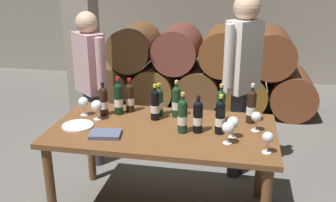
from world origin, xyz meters
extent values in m
cylinder|color=brown|center=(-1.26, 2.60, 0.30)|extent=(0.60, 0.90, 0.60)
cylinder|color=brown|center=(-0.63, 2.60, 0.30)|extent=(0.60, 0.90, 0.60)
cylinder|color=brown|center=(0.00, 2.60, 0.30)|extent=(0.60, 0.90, 0.60)
cylinder|color=brown|center=(0.63, 2.60, 0.30)|extent=(0.60, 0.90, 0.60)
cylinder|color=brown|center=(1.26, 2.60, 0.30)|extent=(0.60, 0.90, 0.60)
cylinder|color=brown|center=(-0.95, 2.60, 0.85)|extent=(0.60, 0.90, 0.60)
cylinder|color=brown|center=(-0.32, 2.60, 0.85)|extent=(0.60, 0.90, 0.60)
cylinder|color=brown|center=(0.31, 2.60, 0.85)|extent=(0.60, 0.90, 0.60)
cylinder|color=brown|center=(0.95, 2.60, 0.85)|extent=(0.60, 0.90, 0.60)
cube|color=gray|center=(-1.30, 1.60, 1.30)|extent=(0.32, 0.32, 2.60)
cube|color=brown|center=(0.00, 0.00, 0.74)|extent=(1.70, 0.90, 0.04)
cylinder|color=brown|center=(-0.77, -0.39, 0.36)|extent=(0.07, 0.07, 0.72)
cylinder|color=brown|center=(-0.77, 0.39, 0.36)|extent=(0.07, 0.07, 0.72)
cylinder|color=brown|center=(0.77, 0.39, 0.36)|extent=(0.07, 0.07, 0.72)
cylinder|color=#19381E|center=(0.42, 0.21, 0.87)|extent=(0.07, 0.07, 0.22)
sphere|color=#19381E|center=(0.42, 0.21, 0.98)|extent=(0.07, 0.07, 0.07)
cylinder|color=#19381E|center=(0.42, 0.21, 1.01)|extent=(0.03, 0.03, 0.07)
cylinder|color=tan|center=(0.42, 0.21, 1.06)|extent=(0.03, 0.03, 0.02)
cylinder|color=silver|center=(0.42, 0.21, 0.86)|extent=(0.07, 0.07, 0.07)
cylinder|color=black|center=(0.27, -0.02, 0.86)|extent=(0.07, 0.07, 0.20)
sphere|color=black|center=(0.27, -0.02, 0.97)|extent=(0.07, 0.07, 0.07)
cylinder|color=black|center=(0.27, -0.02, 0.99)|extent=(0.03, 0.03, 0.06)
cylinder|color=black|center=(0.27, -0.02, 1.04)|extent=(0.03, 0.03, 0.02)
cylinder|color=silver|center=(0.27, -0.02, 0.85)|extent=(0.07, 0.07, 0.06)
cylinder|color=black|center=(0.43, -0.01, 0.86)|extent=(0.07, 0.07, 0.21)
sphere|color=black|center=(0.43, -0.01, 0.98)|extent=(0.07, 0.07, 0.07)
cylinder|color=black|center=(0.43, -0.01, 1.00)|extent=(0.03, 0.03, 0.07)
cylinder|color=gold|center=(0.43, -0.01, 1.05)|extent=(0.03, 0.03, 0.02)
cylinder|color=silver|center=(0.43, -0.01, 0.85)|extent=(0.07, 0.07, 0.06)
cylinder|color=black|center=(-0.10, 0.16, 0.86)|extent=(0.07, 0.07, 0.21)
sphere|color=black|center=(-0.10, 0.16, 0.97)|extent=(0.07, 0.07, 0.07)
cylinder|color=black|center=(-0.10, 0.16, 1.00)|extent=(0.03, 0.03, 0.06)
cylinder|color=gold|center=(-0.10, 0.16, 1.04)|extent=(0.03, 0.03, 0.02)
cylinder|color=silver|center=(-0.10, 0.16, 0.85)|extent=(0.07, 0.07, 0.06)
cylinder|color=black|center=(-0.54, 0.18, 0.86)|extent=(0.07, 0.07, 0.20)
sphere|color=black|center=(-0.54, 0.18, 0.96)|extent=(0.07, 0.07, 0.07)
cylinder|color=black|center=(-0.54, 0.18, 0.99)|extent=(0.03, 0.03, 0.06)
cylinder|color=black|center=(-0.54, 0.18, 1.03)|extent=(0.03, 0.03, 0.02)
cylinder|color=silver|center=(-0.54, 0.18, 0.85)|extent=(0.07, 0.07, 0.06)
cylinder|color=black|center=(-0.42, 0.22, 0.87)|extent=(0.07, 0.07, 0.22)
sphere|color=black|center=(-0.42, 0.22, 0.99)|extent=(0.07, 0.07, 0.07)
cylinder|color=black|center=(-0.42, 0.22, 1.02)|extent=(0.03, 0.03, 0.07)
cylinder|color=#B21E23|center=(-0.42, 0.22, 1.07)|extent=(0.03, 0.03, 0.03)
cylinder|color=silver|center=(-0.42, 0.22, 0.86)|extent=(0.07, 0.07, 0.07)
cylinder|color=#19381E|center=(-0.09, 0.26, 0.86)|extent=(0.07, 0.07, 0.19)
sphere|color=#19381E|center=(-0.09, 0.26, 0.96)|extent=(0.07, 0.07, 0.07)
cylinder|color=#19381E|center=(-0.09, 0.26, 0.98)|extent=(0.03, 0.03, 0.06)
cylinder|color=gold|center=(-0.09, 0.26, 1.02)|extent=(0.03, 0.03, 0.02)
cylinder|color=silver|center=(-0.09, 0.26, 0.85)|extent=(0.07, 0.07, 0.06)
cylinder|color=#19381E|center=(0.06, 0.26, 0.87)|extent=(0.07, 0.07, 0.22)
sphere|color=#19381E|center=(0.06, 0.26, 0.98)|extent=(0.07, 0.07, 0.07)
cylinder|color=#19381E|center=(0.06, 0.26, 1.01)|extent=(0.03, 0.03, 0.07)
cylinder|color=tan|center=(0.06, 0.26, 1.06)|extent=(0.03, 0.03, 0.02)
cylinder|color=silver|center=(0.06, 0.26, 0.86)|extent=(0.07, 0.07, 0.06)
cylinder|color=#19381E|center=(0.16, -0.05, 0.87)|extent=(0.07, 0.07, 0.22)
sphere|color=#19381E|center=(0.16, -0.05, 0.98)|extent=(0.07, 0.07, 0.07)
cylinder|color=#19381E|center=(0.16, -0.05, 1.01)|extent=(0.03, 0.03, 0.07)
cylinder|color=tan|center=(0.16, -0.05, 1.06)|extent=(0.03, 0.03, 0.02)
cylinder|color=silver|center=(0.16, -0.05, 0.86)|extent=(0.07, 0.07, 0.07)
cylinder|color=black|center=(-0.35, 0.30, 0.86)|extent=(0.07, 0.07, 0.20)
sphere|color=black|center=(-0.35, 0.30, 0.97)|extent=(0.07, 0.07, 0.07)
cylinder|color=black|center=(-0.35, 0.30, 1.00)|extent=(0.03, 0.03, 0.06)
cylinder|color=#B21E23|center=(-0.35, 0.30, 1.04)|extent=(0.03, 0.03, 0.02)
cylinder|color=silver|center=(-0.35, 0.30, 0.85)|extent=(0.07, 0.07, 0.06)
cylinder|color=black|center=(0.65, 0.24, 0.87)|extent=(0.07, 0.07, 0.22)
sphere|color=black|center=(0.65, 0.24, 0.99)|extent=(0.07, 0.07, 0.07)
cylinder|color=black|center=(0.65, 0.24, 1.02)|extent=(0.03, 0.03, 0.07)
cylinder|color=silver|center=(0.65, 0.24, 1.07)|extent=(0.03, 0.03, 0.03)
cylinder|color=silver|center=(0.65, 0.24, 0.86)|extent=(0.07, 0.07, 0.07)
cylinder|color=white|center=(-0.70, 0.14, 0.76)|extent=(0.06, 0.06, 0.00)
cylinder|color=white|center=(-0.70, 0.14, 0.80)|extent=(0.01, 0.01, 0.07)
sphere|color=white|center=(-0.70, 0.14, 0.88)|extent=(0.08, 0.08, 0.08)
cylinder|color=white|center=(-0.55, 0.07, 0.76)|extent=(0.06, 0.06, 0.00)
cylinder|color=white|center=(-0.55, 0.07, 0.80)|extent=(0.01, 0.01, 0.07)
sphere|color=white|center=(-0.55, 0.07, 0.88)|extent=(0.09, 0.09, 0.09)
cylinder|color=white|center=(0.49, -0.18, 0.76)|extent=(0.06, 0.06, 0.00)
cylinder|color=white|center=(0.49, -0.18, 0.80)|extent=(0.01, 0.01, 0.07)
sphere|color=white|center=(0.49, -0.18, 0.88)|extent=(0.09, 0.09, 0.09)
cylinder|color=white|center=(0.52, -0.07, 0.76)|extent=(0.06, 0.06, 0.00)
cylinder|color=white|center=(0.52, -0.07, 0.80)|extent=(0.01, 0.01, 0.07)
sphere|color=white|center=(0.52, -0.07, 0.88)|extent=(0.09, 0.09, 0.09)
cylinder|color=white|center=(0.76, -0.27, 0.76)|extent=(0.06, 0.06, 0.00)
cylinder|color=white|center=(0.76, -0.27, 0.80)|extent=(0.01, 0.01, 0.07)
sphere|color=white|center=(0.76, -0.27, 0.87)|extent=(0.07, 0.07, 0.07)
cylinder|color=white|center=(0.69, 0.08, 0.76)|extent=(0.06, 0.06, 0.00)
cylinder|color=white|center=(0.69, 0.08, 0.80)|extent=(0.01, 0.01, 0.07)
sphere|color=white|center=(0.69, 0.08, 0.87)|extent=(0.08, 0.08, 0.08)
cube|color=#4C5670|center=(-0.38, -0.22, 0.77)|extent=(0.24, 0.19, 0.03)
cylinder|color=white|center=(-0.65, -0.09, 0.77)|extent=(0.24, 0.24, 0.01)
cylinder|color=#383842|center=(0.61, 0.79, 0.43)|extent=(0.11, 0.11, 0.85)
cylinder|color=#383842|center=(0.54, 0.71, 0.43)|extent=(0.11, 0.11, 0.85)
cube|color=silver|center=(0.57, 0.75, 1.17)|extent=(0.34, 0.36, 0.64)
cylinder|color=silver|center=(0.70, 0.92, 1.21)|extent=(0.08, 0.08, 0.54)
cylinder|color=silver|center=(0.45, 0.58, 1.21)|extent=(0.08, 0.08, 0.54)
sphere|color=tan|center=(0.57, 0.75, 1.60)|extent=(0.23, 0.23, 0.23)
cylinder|color=#383842|center=(-0.91, 0.76, 0.38)|extent=(0.11, 0.11, 0.77)
cylinder|color=#383842|center=(-0.82, 0.68, 0.38)|extent=(0.11, 0.11, 0.77)
cube|color=#CC9EA8|center=(-0.86, 0.72, 1.06)|extent=(0.36, 0.34, 0.58)
cylinder|color=#CC9EA8|center=(-1.03, 0.85, 1.08)|extent=(0.08, 0.08, 0.49)
cylinder|color=#CC9EA8|center=(-0.70, 0.59, 1.08)|extent=(0.08, 0.08, 0.49)
sphere|color=tan|center=(-0.86, 0.72, 1.44)|extent=(0.21, 0.21, 0.21)
camera|label=1|loc=(0.54, -2.62, 1.92)|focal=40.78mm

